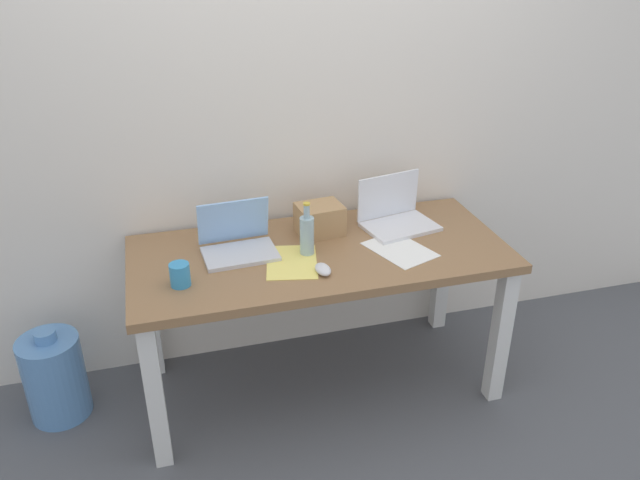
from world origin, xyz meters
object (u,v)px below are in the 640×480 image
desk (320,270)px  cardboard_box (320,219)px  laptop_right (396,216)px  water_cooler_jug (55,377)px  coffee_mug (180,275)px  beer_bottle (307,234)px  computer_mouse (323,269)px  laptop_left (238,242)px

desk → cardboard_box: (0.04, 0.17, 0.17)m
laptop_right → cardboard_box: (-0.37, 0.02, 0.02)m
cardboard_box → laptop_right: bearing=-3.1°
laptop_right → water_cooler_jug: 1.71m
water_cooler_jug → coffee_mug: bearing=-23.3°
beer_bottle → water_cooler_jug: size_ratio=0.53×
laptop_right → cardboard_box: 0.37m
computer_mouse → water_cooler_jug: bearing=160.6°
computer_mouse → cardboard_box: cardboard_box is taller
beer_bottle → laptop_left: bearing=162.1°
beer_bottle → computer_mouse: bearing=-83.4°
beer_bottle → coffee_mug: bearing=-167.4°
laptop_left → computer_mouse: (0.31, -0.27, -0.03)m
computer_mouse → cardboard_box: bearing=72.4°
laptop_left → cardboard_box: laptop_left is taller
laptop_left → beer_bottle: size_ratio=1.37×
cardboard_box → water_cooler_jug: cardboard_box is taller
desk → water_cooler_jug: (-1.20, 0.12, -0.43)m
laptop_right → water_cooler_jug: size_ratio=0.82×
laptop_right → cardboard_box: bearing=176.9°
laptop_left → coffee_mug: bearing=-140.7°
laptop_right → computer_mouse: size_ratio=3.68×
desk → laptop_left: 0.39m
beer_bottle → water_cooler_jug: beer_bottle is taller
desk → water_cooler_jug: desk is taller
water_cooler_jug → desk: bearing=-5.6°
laptop_left → computer_mouse: size_ratio=3.26×
computer_mouse → cardboard_box: (0.09, 0.36, 0.05)m
beer_bottle → computer_mouse: (0.02, -0.18, -0.08)m
laptop_right → beer_bottle: size_ratio=1.54×
computer_mouse → water_cooler_jug: computer_mouse is taller
water_cooler_jug → cardboard_box: bearing=2.2°
desk → computer_mouse: 0.23m
desk → laptop_right: bearing=19.6°
laptop_left → computer_mouse: laptop_left is taller
laptop_left → cardboard_box: 0.40m
laptop_right → desk: bearing=-160.4°
desk → cardboard_box: bearing=75.1°
desk → laptop_left: (-0.35, 0.08, 0.15)m
coffee_mug → cardboard_box: bearing=24.8°
beer_bottle → computer_mouse: size_ratio=2.39×
laptop_right → coffee_mug: bearing=-164.5°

